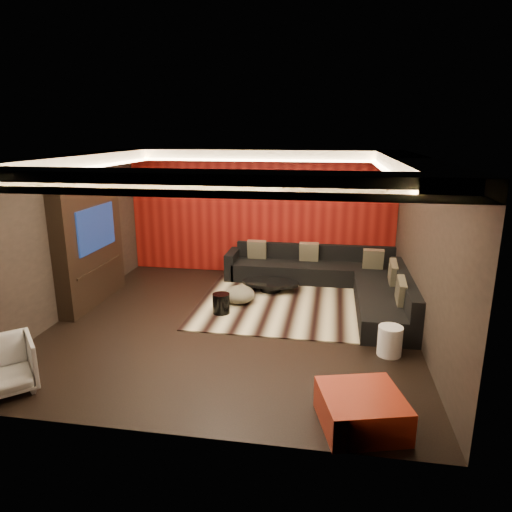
% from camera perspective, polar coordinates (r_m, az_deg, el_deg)
% --- Properties ---
extents(floor, '(6.00, 6.00, 0.02)m').
position_cam_1_polar(floor, '(7.89, -2.89, -8.50)').
color(floor, black).
rests_on(floor, ground).
extents(ceiling, '(6.00, 6.00, 0.02)m').
position_cam_1_polar(ceiling, '(7.23, -3.20, 12.41)').
color(ceiling, silver).
rests_on(ceiling, ground).
extents(wall_back, '(6.00, 0.02, 2.80)m').
position_cam_1_polar(wall_back, '(10.33, 0.54, 5.44)').
color(wall_back, black).
rests_on(wall_back, ground).
extents(wall_left, '(0.02, 6.00, 2.80)m').
position_cam_1_polar(wall_left, '(8.58, -23.08, 2.16)').
color(wall_left, black).
rests_on(wall_left, ground).
extents(wall_right, '(0.02, 6.00, 2.80)m').
position_cam_1_polar(wall_right, '(7.41, 20.35, 0.50)').
color(wall_right, black).
rests_on(wall_right, ground).
extents(red_feature_wall, '(5.98, 0.05, 2.78)m').
position_cam_1_polar(red_feature_wall, '(10.29, 0.50, 5.40)').
color(red_feature_wall, '#6B0C0A').
rests_on(red_feature_wall, ground).
extents(soffit_back, '(6.00, 0.60, 0.22)m').
position_cam_1_polar(soffit_back, '(9.88, 0.27, 12.52)').
color(soffit_back, silver).
rests_on(soffit_back, ground).
extents(soffit_front, '(6.00, 0.60, 0.22)m').
position_cam_1_polar(soffit_front, '(4.64, -10.47, 9.08)').
color(soffit_front, silver).
rests_on(soffit_front, ground).
extents(soffit_left, '(0.60, 4.80, 0.22)m').
position_cam_1_polar(soffit_left, '(8.25, -22.18, 10.86)').
color(soffit_left, silver).
rests_on(soffit_left, ground).
extents(soffit_right, '(0.60, 4.80, 0.22)m').
position_cam_1_polar(soffit_right, '(7.15, 18.84, 10.65)').
color(soffit_right, silver).
rests_on(soffit_right, ground).
extents(cove_back, '(4.80, 0.08, 0.04)m').
position_cam_1_polar(cove_back, '(9.55, -0.06, 11.88)').
color(cove_back, '#FFD899').
rests_on(cove_back, ground).
extents(cove_front, '(4.80, 0.08, 0.04)m').
position_cam_1_polar(cove_front, '(4.97, -9.10, 8.50)').
color(cove_front, '#FFD899').
rests_on(cove_front, ground).
extents(cove_left, '(0.08, 4.80, 0.04)m').
position_cam_1_polar(cove_left, '(8.08, -20.02, 10.35)').
color(cove_left, '#FFD899').
rests_on(cove_left, ground).
extents(cove_right, '(0.08, 4.80, 0.04)m').
position_cam_1_polar(cove_right, '(7.11, 16.04, 10.11)').
color(cove_right, '#FFD899').
rests_on(cove_right, ground).
extents(tv_surround, '(0.30, 2.00, 2.20)m').
position_cam_1_polar(tv_surround, '(9.07, -20.05, 1.16)').
color(tv_surround, black).
rests_on(tv_surround, ground).
extents(tv_screen, '(0.04, 1.30, 0.80)m').
position_cam_1_polar(tv_screen, '(8.92, -19.35, 3.31)').
color(tv_screen, black).
rests_on(tv_screen, ground).
extents(tv_shelf, '(0.04, 1.60, 0.04)m').
position_cam_1_polar(tv_shelf, '(9.09, -18.94, -1.32)').
color(tv_shelf, black).
rests_on(tv_shelf, ground).
extents(rug, '(4.03, 3.04, 0.02)m').
position_cam_1_polar(rug, '(8.70, 6.14, -6.10)').
color(rug, beige).
rests_on(rug, floor).
extents(coffee_table, '(1.20, 1.20, 0.20)m').
position_cam_1_polar(coffee_table, '(9.35, 1.84, -3.76)').
color(coffee_table, black).
rests_on(coffee_table, rug).
extents(drum_stool, '(0.39, 0.39, 0.36)m').
position_cam_1_polar(drum_stool, '(8.22, -4.37, -5.93)').
color(drum_stool, black).
rests_on(drum_stool, rug).
extents(striped_pouf, '(0.72, 0.72, 0.32)m').
position_cam_1_polar(striped_pouf, '(8.69, -2.09, -4.84)').
color(striped_pouf, '#B4AE8B').
rests_on(striped_pouf, rug).
extents(white_side_table, '(0.46, 0.46, 0.44)m').
position_cam_1_polar(white_side_table, '(7.04, 16.39, -10.14)').
color(white_side_table, white).
rests_on(white_side_table, floor).
extents(orange_ottoman, '(1.07, 1.07, 0.39)m').
position_cam_1_polar(orange_ottoman, '(5.45, 13.03, -18.24)').
color(orange_ottoman, '#A02014').
rests_on(orange_ottoman, floor).
extents(armchair, '(1.03, 1.03, 0.67)m').
position_cam_1_polar(armchair, '(6.66, -29.06, -11.97)').
color(armchair, silver).
rests_on(armchair, floor).
extents(sectional_sofa, '(3.65, 3.50, 0.75)m').
position_cam_1_polar(sectional_sofa, '(9.38, 9.97, -3.00)').
color(sectional_sofa, black).
rests_on(sectional_sofa, floor).
extents(throw_pillows, '(3.06, 2.70, 0.50)m').
position_cam_1_polar(throw_pillows, '(9.29, 10.62, -0.89)').
color(throw_pillows, tan).
rests_on(throw_pillows, sectional_sofa).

